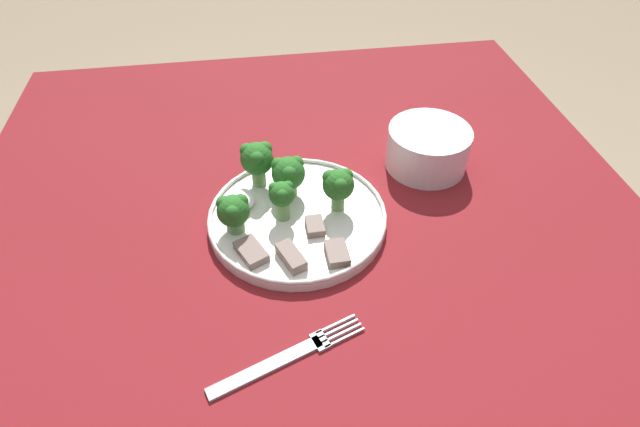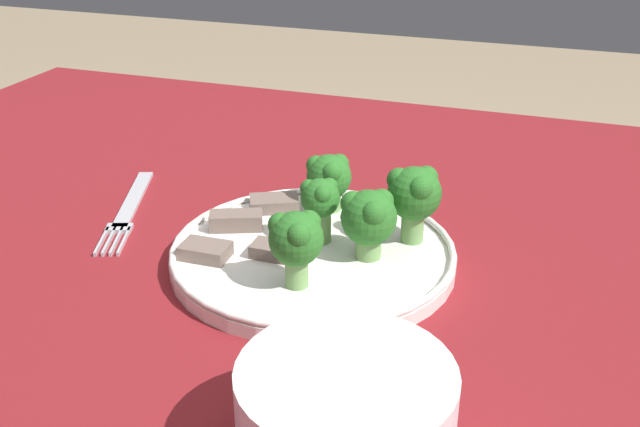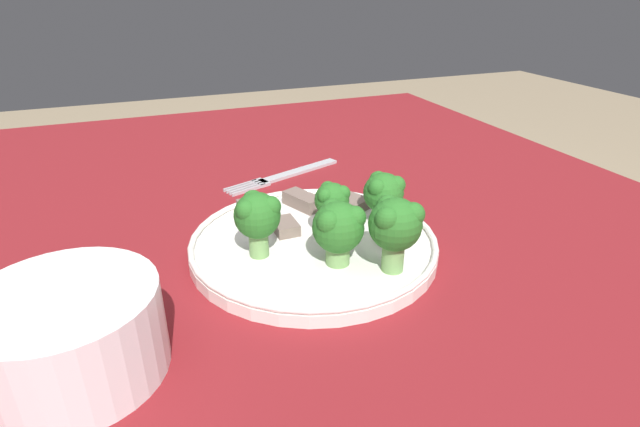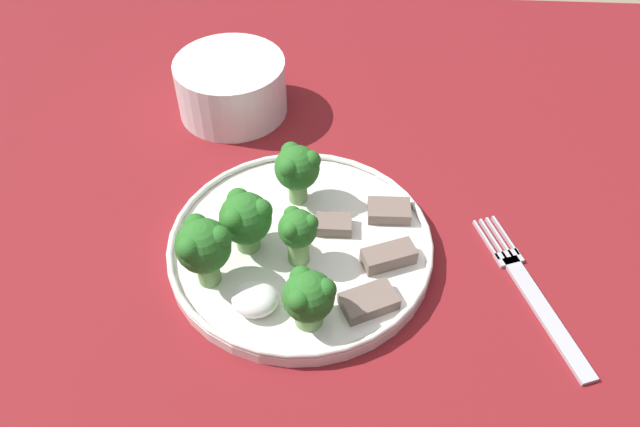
# 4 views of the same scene
# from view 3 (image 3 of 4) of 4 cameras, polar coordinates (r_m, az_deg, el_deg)

# --- Properties ---
(table) EXTENTS (1.12, 0.97, 0.71)m
(table) POSITION_cam_3_polar(r_m,az_deg,el_deg) (0.60, -3.90, -10.02)
(table) COLOR maroon
(table) RESTS_ON ground_plane
(dinner_plate) EXTENTS (0.24, 0.24, 0.02)m
(dinner_plate) POSITION_cam_3_polar(r_m,az_deg,el_deg) (0.50, -0.74, -3.46)
(dinner_plate) COLOR white
(dinner_plate) RESTS_ON table
(fork) EXTENTS (0.08, 0.18, 0.00)m
(fork) POSITION_cam_3_polar(r_m,az_deg,el_deg) (0.69, -3.97, 4.38)
(fork) COLOR #B2B2B7
(fork) RESTS_ON table
(cream_bowl) EXTENTS (0.12, 0.12, 0.06)m
(cream_bowl) POSITION_cam_3_polar(r_m,az_deg,el_deg) (0.39, -26.66, -12.38)
(cream_bowl) COLOR white
(cream_bowl) RESTS_ON table
(broccoli_floret_near_rim_left) EXTENTS (0.04, 0.03, 0.06)m
(broccoli_floret_near_rim_left) POSITION_cam_3_polar(r_m,az_deg,el_deg) (0.49, 1.36, 1.21)
(broccoli_floret_near_rim_left) COLOR #709E56
(broccoli_floret_near_rim_left) RESTS_ON dinner_plate
(broccoli_floret_center_left) EXTENTS (0.04, 0.04, 0.06)m
(broccoli_floret_center_left) POSITION_cam_3_polar(r_m,az_deg,el_deg) (0.46, -7.19, -0.25)
(broccoli_floret_center_left) COLOR #709E56
(broccoli_floret_center_left) RESTS_ON dinner_plate
(broccoli_floret_back_left) EXTENTS (0.05, 0.05, 0.07)m
(broccoli_floret_back_left) POSITION_cam_3_polar(r_m,az_deg,el_deg) (0.43, 8.59, -1.28)
(broccoli_floret_back_left) COLOR #709E56
(broccoli_floret_back_left) RESTS_ON dinner_plate
(broccoli_floret_front_left) EXTENTS (0.05, 0.05, 0.06)m
(broccoli_floret_front_left) POSITION_cam_3_polar(r_m,az_deg,el_deg) (0.44, 2.09, -1.55)
(broccoli_floret_front_left) COLOR #709E56
(broccoli_floret_front_left) RESTS_ON dinner_plate
(broccoli_floret_center_back) EXTENTS (0.04, 0.04, 0.05)m
(broccoli_floret_center_back) POSITION_cam_3_polar(r_m,az_deg,el_deg) (0.53, 7.26, 2.32)
(broccoli_floret_center_back) COLOR #709E56
(broccoli_floret_center_back) RESTS_ON dinner_plate
(meat_slice_front_slice) EXTENTS (0.05, 0.04, 0.02)m
(meat_slice_front_slice) POSITION_cam_3_polar(r_m,az_deg,el_deg) (0.57, -2.01, 1.47)
(meat_slice_front_slice) COLOR #756056
(meat_slice_front_slice) RESTS_ON dinner_plate
(meat_slice_middle_slice) EXTENTS (0.03, 0.02, 0.01)m
(meat_slice_middle_slice) POSITION_cam_3_polar(r_m,az_deg,el_deg) (0.51, -4.02, -1.49)
(meat_slice_middle_slice) COLOR #756056
(meat_slice_middle_slice) RESTS_ON dinner_plate
(meat_slice_rear_slice) EXTENTS (0.04, 0.03, 0.01)m
(meat_slice_rear_slice) POSITION_cam_3_polar(r_m,az_deg,el_deg) (0.55, -7.69, 0.48)
(meat_slice_rear_slice) COLOR #756056
(meat_slice_rear_slice) RESTS_ON dinner_plate
(meat_slice_edge_slice) EXTENTS (0.05, 0.05, 0.01)m
(meat_slice_edge_slice) POSITION_cam_3_polar(r_m,az_deg,el_deg) (0.57, 3.22, 1.40)
(meat_slice_edge_slice) COLOR #756056
(meat_slice_edge_slice) RESTS_ON dinner_plate
(sauce_dollop) EXTENTS (0.04, 0.04, 0.02)m
(sauce_dollop) POSITION_cam_3_polar(r_m,az_deg,el_deg) (0.49, 8.49, -2.17)
(sauce_dollop) COLOR white
(sauce_dollop) RESTS_ON dinner_plate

